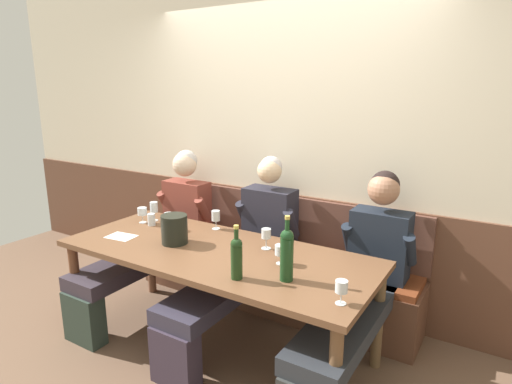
{
  "coord_description": "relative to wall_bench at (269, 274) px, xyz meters",
  "views": [
    {
      "loc": [
        1.68,
        -2.12,
        1.85
      ],
      "look_at": [
        0.11,
        0.43,
        1.1
      ],
      "focal_mm": 30.16,
      "sensor_mm": 36.0,
      "label": 1
    }
  ],
  "objects": [
    {
      "name": "wine_bottle_clear_water",
      "position": [
        0.37,
        -1.03,
        0.6
      ],
      "size": [
        0.07,
        0.07,
        0.33
      ],
      "color": "#1C3617",
      "rests_on": "dining_table"
    },
    {
      "name": "wine_glass_left_end",
      "position": [
        -0.27,
        -0.38,
        0.57
      ],
      "size": [
        0.07,
        0.07,
        0.15
      ],
      "color": "silver",
      "rests_on": "dining_table"
    },
    {
      "name": "water_tumbler_left",
      "position": [
        -0.77,
        -0.57,
        0.51
      ],
      "size": [
        0.06,
        0.06,
        0.1
      ],
      "primitive_type": "cylinder",
      "color": "silver",
      "rests_on": "dining_table"
    },
    {
      "name": "wine_glass_near_bucket",
      "position": [
        1.0,
        -0.99,
        0.56
      ],
      "size": [
        0.07,
        0.07,
        0.13
      ],
      "color": "silver",
      "rests_on": "dining_table"
    },
    {
      "name": "person_center_left_seat",
      "position": [
        -0.87,
        -0.4,
        0.34
      ],
      "size": [
        0.53,
        1.36,
        1.28
      ],
      "color": "#29372F",
      "rests_on": "ground"
    },
    {
      "name": "wood_wainscot_panel",
      "position": [
        0.0,
        0.21,
        0.19
      ],
      "size": [
        6.8,
        0.03,
        0.95
      ],
      "primitive_type": "cube",
      "color": "brown",
      "rests_on": "ground"
    },
    {
      "name": "wine_glass_by_bottle",
      "position": [
        0.49,
        -0.71,
        0.55
      ],
      "size": [
        0.08,
        0.08,
        0.13
      ],
      "color": "silver",
      "rests_on": "dining_table"
    },
    {
      "name": "wine_bottle_green_tall",
      "position": [
        0.63,
        -0.89,
        0.63
      ],
      "size": [
        0.08,
        0.08,
        0.39
      ],
      "color": "#193D1C",
      "rests_on": "dining_table"
    },
    {
      "name": "wine_glass_right_end",
      "position": [
        -0.88,
        -0.56,
        0.56
      ],
      "size": [
        0.08,
        0.08,
        0.13
      ],
      "color": "silver",
      "rests_on": "dining_table"
    },
    {
      "name": "wine_glass_mid_right",
      "position": [
        -0.57,
        -0.58,
        0.57
      ],
      "size": [
        0.08,
        0.08,
        0.14
      ],
      "color": "silver",
      "rests_on": "dining_table"
    },
    {
      "name": "wine_glass_mid_left",
      "position": [
        0.28,
        -0.53,
        0.57
      ],
      "size": [
        0.07,
        0.07,
        0.14
      ],
      "color": "silver",
      "rests_on": "dining_table"
    },
    {
      "name": "wall_bench",
      "position": [
        0.0,
        0.0,
        0.0
      ],
      "size": [
        2.51,
        0.42,
        0.94
      ],
      "color": "brown",
      "rests_on": "ground"
    },
    {
      "name": "room_wall_back",
      "position": [
        0.0,
        0.26,
        1.12
      ],
      "size": [
        6.8,
        0.08,
        2.8
      ],
      "primitive_type": "cube",
      "color": "beige",
      "rests_on": "ground"
    },
    {
      "name": "dining_table",
      "position": [
        0.0,
        -0.74,
        0.39
      ],
      "size": [
        2.21,
        0.91,
        0.75
      ],
      "color": "brown",
      "rests_on": "ground"
    },
    {
      "name": "wine_glass_center_rear",
      "position": [
        -0.83,
        -0.47,
        0.58
      ],
      "size": [
        0.06,
        0.06,
        0.16
      ],
      "color": "silver",
      "rests_on": "dining_table"
    },
    {
      "name": "person_left_seat",
      "position": [
        0.01,
        -0.4,
        0.34
      ],
      "size": [
        0.52,
        1.36,
        1.3
      ],
      "color": "#352B3A",
      "rests_on": "ground"
    },
    {
      "name": "person_center_right_seat",
      "position": [
        0.92,
        -0.4,
        0.34
      ],
      "size": [
        0.51,
        1.36,
        1.27
      ],
      "color": "#313332",
      "rests_on": "ground"
    },
    {
      "name": "ice_bucket",
      "position": [
        -0.33,
        -0.78,
        0.57
      ],
      "size": [
        0.19,
        0.19,
        0.21
      ],
      "primitive_type": "cylinder",
      "color": "black",
      "rests_on": "dining_table"
    },
    {
      "name": "tasting_sheet_left_guest",
      "position": [
        -0.76,
        -0.89,
        0.47
      ],
      "size": [
        0.23,
        0.17,
        0.0
      ],
      "primitive_type": "cube",
      "rotation": [
        0.0,
        0.0,
        0.12
      ],
      "color": "white",
      "rests_on": "dining_table"
    },
    {
      "name": "ground_plane",
      "position": [
        0.0,
        -0.83,
        -0.29
      ],
      "size": [
        6.8,
        6.8,
        0.02
      ],
      "primitive_type": "cube",
      "color": "brown",
      "rests_on": "ground"
    }
  ]
}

